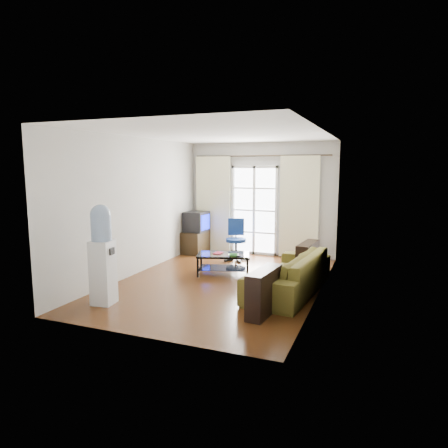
# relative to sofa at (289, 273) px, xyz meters

# --- Properties ---
(floor) EXTENTS (5.20, 5.20, 0.00)m
(floor) POSITION_rel_sofa_xyz_m (-1.31, 0.10, -0.33)
(floor) COLOR #552F14
(floor) RESTS_ON ground
(ceiling) EXTENTS (5.20, 5.20, 0.00)m
(ceiling) POSITION_rel_sofa_xyz_m (-1.31, 0.10, 2.37)
(ceiling) COLOR white
(ceiling) RESTS_ON wall_back
(wall_back) EXTENTS (3.60, 0.02, 2.70)m
(wall_back) POSITION_rel_sofa_xyz_m (-1.31, 2.70, 1.02)
(wall_back) COLOR beige
(wall_back) RESTS_ON floor
(wall_front) EXTENTS (3.60, 0.02, 2.70)m
(wall_front) POSITION_rel_sofa_xyz_m (-1.31, -2.50, 1.02)
(wall_front) COLOR beige
(wall_front) RESTS_ON floor
(wall_left) EXTENTS (0.02, 5.20, 2.70)m
(wall_left) POSITION_rel_sofa_xyz_m (-3.11, 0.10, 1.02)
(wall_left) COLOR beige
(wall_left) RESTS_ON floor
(wall_right) EXTENTS (0.02, 5.20, 2.70)m
(wall_right) POSITION_rel_sofa_xyz_m (0.49, 0.10, 1.02)
(wall_right) COLOR beige
(wall_right) RESTS_ON floor
(french_door) EXTENTS (1.16, 0.06, 2.15)m
(french_door) POSITION_rel_sofa_xyz_m (-1.46, 2.64, 0.74)
(french_door) COLOR white
(french_door) RESTS_ON wall_back
(curtain_rod) EXTENTS (3.30, 0.04, 0.04)m
(curtain_rod) POSITION_rel_sofa_xyz_m (-1.31, 2.60, 2.05)
(curtain_rod) COLOR #4C3F2D
(curtain_rod) RESTS_ON wall_back
(curtain_left) EXTENTS (0.90, 0.07, 2.35)m
(curtain_left) POSITION_rel_sofa_xyz_m (-2.51, 2.58, 0.87)
(curtain_left) COLOR beige
(curtain_left) RESTS_ON curtain_rod
(curtain_right) EXTENTS (0.90, 0.07, 2.35)m
(curtain_right) POSITION_rel_sofa_xyz_m (-0.36, 2.58, 0.87)
(curtain_right) COLOR beige
(curtain_right) RESTS_ON curtain_rod
(radiator) EXTENTS (0.64, 0.12, 0.64)m
(radiator) POSITION_rel_sofa_xyz_m (-0.51, 2.60, -0.00)
(radiator) COLOR gray
(radiator) RESTS_ON floor
(sofa) EXTENTS (2.46, 1.34, 0.67)m
(sofa) POSITION_rel_sofa_xyz_m (0.00, 0.00, 0.00)
(sofa) COLOR olive
(sofa) RESTS_ON floor
(coffee_table) EXTENTS (1.15, 0.86, 0.41)m
(coffee_table) POSITION_rel_sofa_xyz_m (-1.46, 0.64, -0.07)
(coffee_table) COLOR silver
(coffee_table) RESTS_ON floor
(bowl) EXTENTS (0.25, 0.25, 0.05)m
(bowl) POSITION_rel_sofa_xyz_m (-1.20, 0.48, 0.10)
(bowl) COLOR #2E7F2F
(bowl) RESTS_ON coffee_table
(book) EXTENTS (0.16, 0.22, 0.02)m
(book) POSITION_rel_sofa_xyz_m (-1.65, 0.63, 0.09)
(book) COLOR #A21C14
(book) RESTS_ON coffee_table
(remote) EXTENTS (0.17, 0.06, 0.02)m
(remote) POSITION_rel_sofa_xyz_m (-1.17, 0.54, 0.09)
(remote) COLOR black
(remote) RESTS_ON coffee_table
(tv_stand) EXTENTS (0.52, 0.76, 0.54)m
(tv_stand) POSITION_rel_sofa_xyz_m (-2.83, 2.24, -0.06)
(tv_stand) COLOR black
(tv_stand) RESTS_ON floor
(crt_tv) EXTENTS (0.57, 0.56, 0.49)m
(crt_tv) POSITION_rel_sofa_xyz_m (-2.83, 2.23, 0.45)
(crt_tv) COLOR black
(crt_tv) RESTS_ON tv_stand
(task_chair) EXTENTS (0.82, 0.82, 0.94)m
(task_chair) POSITION_rel_sofa_xyz_m (-1.65, 1.88, -0.06)
(task_chair) COLOR black
(task_chair) RESTS_ON floor
(water_cooler) EXTENTS (0.36, 0.36, 1.56)m
(water_cooler) POSITION_rel_sofa_xyz_m (-2.56, -1.66, 0.48)
(water_cooler) COLOR silver
(water_cooler) RESTS_ON floor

